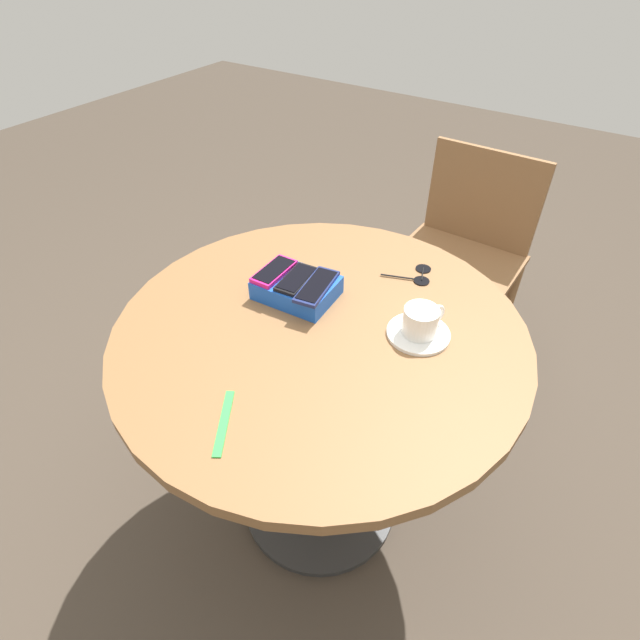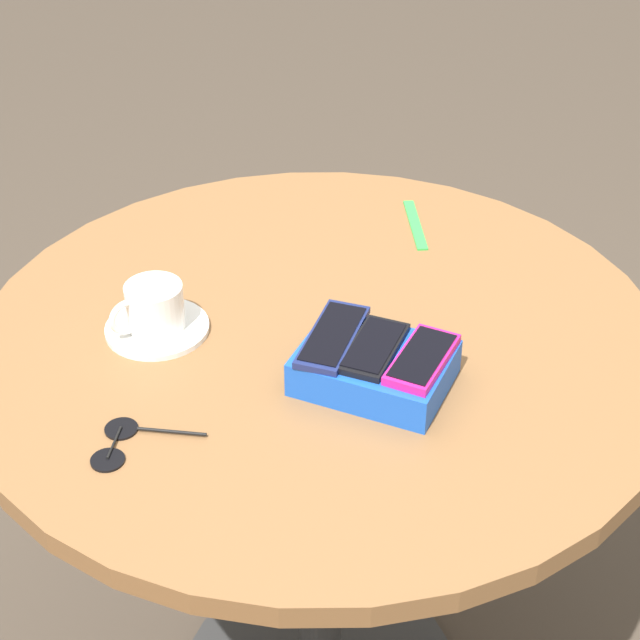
# 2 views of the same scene
# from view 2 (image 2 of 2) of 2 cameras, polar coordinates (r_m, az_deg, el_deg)

# --- Properties ---
(round_table) EXTENTS (0.92, 0.92, 0.74)m
(round_table) POSITION_cam_2_polar(r_m,az_deg,el_deg) (1.50, -0.00, -5.17)
(round_table) COLOR #2D2D2D
(round_table) RESTS_ON ground_plane
(phone_box) EXTENTS (0.19, 0.15, 0.05)m
(phone_box) POSITION_cam_2_polar(r_m,az_deg,el_deg) (1.32, 2.92, -2.56)
(phone_box) COLOR blue
(phone_box) RESTS_ON round_table
(phone_magenta) EXTENTS (0.06, 0.12, 0.01)m
(phone_magenta) POSITION_cam_2_polar(r_m,az_deg,el_deg) (1.29, 5.47, -2.08)
(phone_magenta) COLOR #D11975
(phone_magenta) RESTS_ON phone_box
(phone_black) EXTENTS (0.07, 0.12, 0.01)m
(phone_black) POSITION_cam_2_polar(r_m,az_deg,el_deg) (1.30, 2.88, -1.48)
(phone_black) COLOR black
(phone_black) RESTS_ON phone_box
(phone_navy) EXTENTS (0.08, 0.15, 0.01)m
(phone_navy) POSITION_cam_2_polar(r_m,az_deg,el_deg) (1.32, 0.68, -0.88)
(phone_navy) COLOR navy
(phone_navy) RESTS_ON phone_box
(saucer) EXTENTS (0.14, 0.14, 0.01)m
(saucer) POSITION_cam_2_polar(r_m,az_deg,el_deg) (1.43, -8.67, -0.43)
(saucer) COLOR white
(saucer) RESTS_ON round_table
(coffee_cup) EXTENTS (0.08, 0.10, 0.06)m
(coffee_cup) POSITION_cam_2_polar(r_m,az_deg,el_deg) (1.41, -8.89, 0.73)
(coffee_cup) COLOR white
(coffee_cup) RESTS_ON saucer
(lanyard_strap) EXTENTS (0.09, 0.13, 0.00)m
(lanyard_strap) POSITION_cam_2_polar(r_m,az_deg,el_deg) (1.66, 5.08, 5.09)
(lanyard_strap) COLOR green
(lanyard_strap) RESTS_ON round_table
(sunglasses) EXTENTS (0.12, 0.11, 0.01)m
(sunglasses) POSITION_cam_2_polar(r_m,az_deg,el_deg) (1.26, -10.54, -6.45)
(sunglasses) COLOR black
(sunglasses) RESTS_ON round_table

